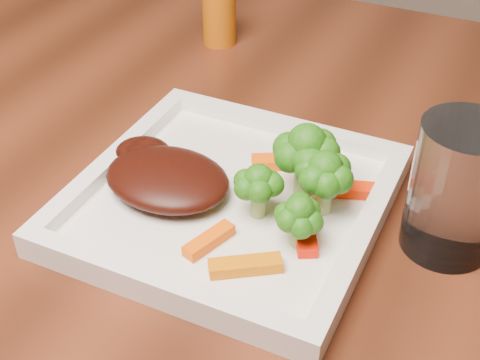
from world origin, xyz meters
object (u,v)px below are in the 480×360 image
at_px(plate, 230,204).
at_px(steak, 167,179).
at_px(spice_shaker, 219,10).
at_px(dining_table, 160,351).
at_px(drinking_glass, 456,189).

xyz_separation_m(plate, steak, (-0.06, -0.01, 0.02)).
relative_size(steak, spice_shaker, 1.31).
distance_m(steak, spice_shaker, 0.34).
bearing_deg(dining_table, plate, -26.30).
bearing_deg(dining_table, spice_shaker, 93.42).
distance_m(steak, drinking_glass, 0.25).
distance_m(plate, drinking_glass, 0.20).
distance_m(dining_table, spice_shaker, 0.48).
xyz_separation_m(plate, drinking_glass, (0.19, 0.04, 0.05)).
relative_size(dining_table, steak, 13.30).
xyz_separation_m(dining_table, plate, (0.15, -0.08, 0.38)).
xyz_separation_m(spice_shaker, drinking_glass, (0.35, -0.27, 0.01)).
height_order(dining_table, spice_shaker, spice_shaker).
distance_m(dining_table, steak, 0.42).
bearing_deg(spice_shaker, dining_table, -86.58).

